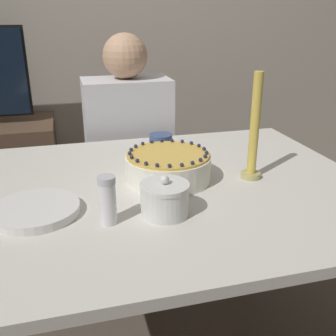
{
  "coord_description": "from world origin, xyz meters",
  "views": [
    {
      "loc": [
        -0.31,
        -1.09,
        1.27
      ],
      "look_at": [
        -0.01,
        0.04,
        0.81
      ],
      "focal_mm": 42.0,
      "sensor_mm": 36.0,
      "label": 1
    }
  ],
  "objects_px": {
    "sugar_shaker": "(107,200)",
    "candle": "(254,135)",
    "sugar_bowl": "(165,199)",
    "cake": "(168,167)",
    "person_man_blue_shirt": "(130,175)"
  },
  "relations": [
    {
      "from": "sugar_bowl",
      "to": "person_man_blue_shirt",
      "type": "distance_m",
      "value": 0.94
    },
    {
      "from": "sugar_bowl",
      "to": "candle",
      "type": "xyz_separation_m",
      "value": [
        0.34,
        0.17,
        0.1
      ]
    },
    {
      "from": "sugar_bowl",
      "to": "sugar_shaker",
      "type": "bearing_deg",
      "value": -176.91
    },
    {
      "from": "sugar_bowl",
      "to": "person_man_blue_shirt",
      "type": "height_order",
      "value": "person_man_blue_shirt"
    },
    {
      "from": "sugar_shaker",
      "to": "candle",
      "type": "relative_size",
      "value": 0.38
    },
    {
      "from": "sugar_bowl",
      "to": "cake",
      "type": "bearing_deg",
      "value": 72.93
    },
    {
      "from": "cake",
      "to": "person_man_blue_shirt",
      "type": "xyz_separation_m",
      "value": [
        -0.02,
        0.67,
        -0.3
      ]
    },
    {
      "from": "cake",
      "to": "person_man_blue_shirt",
      "type": "distance_m",
      "value": 0.73
    },
    {
      "from": "cake",
      "to": "sugar_shaker",
      "type": "relative_size",
      "value": 2.11
    },
    {
      "from": "cake",
      "to": "sugar_bowl",
      "type": "height_order",
      "value": "sugar_bowl"
    },
    {
      "from": "sugar_shaker",
      "to": "candle",
      "type": "bearing_deg",
      "value": 20.3
    },
    {
      "from": "sugar_shaker",
      "to": "candle",
      "type": "distance_m",
      "value": 0.52
    },
    {
      "from": "sugar_bowl",
      "to": "sugar_shaker",
      "type": "distance_m",
      "value": 0.15
    },
    {
      "from": "cake",
      "to": "person_man_blue_shirt",
      "type": "relative_size",
      "value": 0.23
    },
    {
      "from": "sugar_bowl",
      "to": "candle",
      "type": "bearing_deg",
      "value": 27.12
    }
  ]
}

